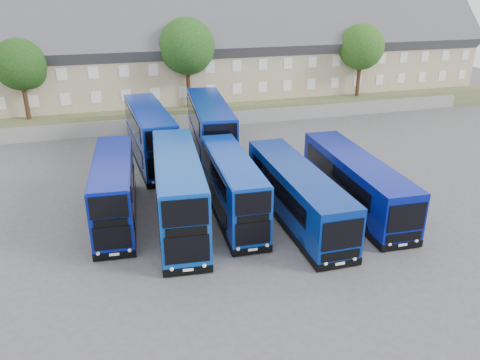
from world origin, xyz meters
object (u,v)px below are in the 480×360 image
Objects in this scene: tree_west at (22,66)px; tree_mid at (188,48)px; coach_east_a at (296,195)px; tree_far at (375,38)px; dd_front_mid at (179,193)px; dd_front_left at (115,191)px; tree_east at (362,49)px.

tree_west is 16.04m from tree_mid.
tree_far is at bearing 52.85° from coach_east_a.
coach_east_a is 1.38× the size of tree_mid.
tree_west reaches higher than dd_front_mid.
dd_front_left is at bearing -142.08° from tree_far.
tree_east is (36.00, 0.00, 0.34)m from tree_west.
tree_mid is at bearing 178.57° from tree_east.
tree_west is at bearing -170.54° from tree_far.
tree_east is (20.00, -0.50, -0.68)m from tree_mid.
dd_front_mid is 25.21m from tree_west.
dd_front_mid reaches higher than coach_east_a.
dd_front_left is 11.65m from coach_east_a.
tree_mid is at bearing 71.48° from dd_front_left.
tree_far is (26.00, 6.50, -0.34)m from tree_mid.
coach_east_a is 30.20m from tree_west.
tree_mid reaches higher than dd_front_mid.
coach_east_a is 39.16m from tree_far.
tree_mid is 20.02m from tree_east.
tree_far reaches higher than dd_front_mid.
dd_front_left is 0.88× the size of dd_front_mid.
coach_east_a is 1.66× the size of tree_west.
dd_front_left is at bearing -113.43° from tree_mid.
tree_east is (25.22, 22.28, 5.12)m from dd_front_mid.
tree_mid is at bearing -165.96° from tree_far.
dd_front_mid is at bearing -102.91° from tree_mid.
tree_far is (35.00, 27.27, 5.72)m from dd_front_left.
tree_east reaches higher than dd_front_mid.
tree_west is 0.83× the size of tree_mid.
tree_west is 36.00m from tree_east.
tree_west is 0.88× the size of tree_far.
tree_far reaches higher than coach_east_a.
tree_east is at bearing 39.86° from dd_front_left.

